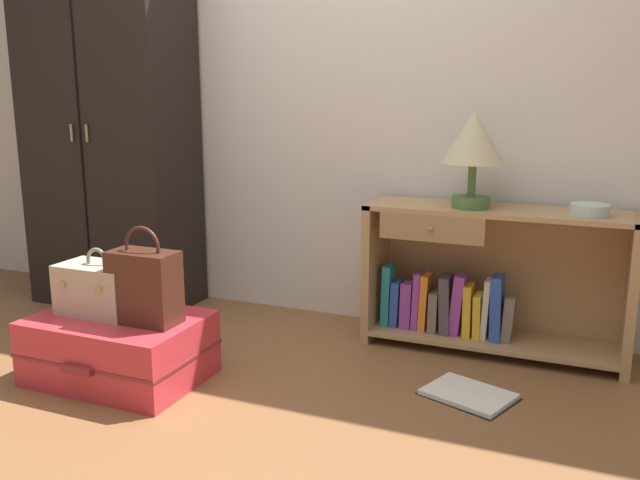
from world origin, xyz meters
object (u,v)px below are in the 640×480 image
Objects in this scene: bowl at (590,210)px; train_case at (99,289)px; bottle at (45,337)px; handbag at (144,286)px; table_lamp at (474,142)px; wardrobe at (110,131)px; open_book_on_floor at (468,395)px; suitcase_large at (119,348)px; bookshelf at (483,281)px.

bowl reaches higher than train_case.
handbag is at bearing -7.73° from bottle.
table_lamp is 0.56m from bowl.
open_book_on_floor is at bearing -13.26° from wardrobe.
open_book_on_floor is at bearing 15.68° from suitcase_large.
table_lamp is 2.31× the size of bottle.
train_case is (-1.86, -0.88, -0.32)m from bowl.
bookshelf is 1.70m from train_case.
wardrobe reaches higher than open_book_on_floor.
wardrobe is 1.98m from table_lamp.
wardrobe reaches higher than bottle.
suitcase_large is 0.50m from bottle.
suitcase_large is at bearing -50.99° from wardrobe.
suitcase_large is 3.74× the size of bottle.
bookshelf is 7.34× the size of bowl.
suitcase_large is at bearing -164.32° from open_book_on_floor.
open_book_on_floor is (2.10, -0.49, -0.96)m from wardrobe.
bookshelf is (2.04, 0.06, -0.65)m from wardrobe.
train_case is at bearing -154.54° from bowl.
open_book_on_floor is at bearing 9.40° from bottle.
train_case is at bearing -9.72° from bottle.
open_book_on_floor is (-0.38, -0.51, -0.69)m from bowl.
wardrobe is at bearing -179.44° from table_lamp.
bookshelf is at bearing 1.71° from wardrobe.
wardrobe is 2.36m from open_book_on_floor.
suitcase_large is 1.76× the size of handbag.
table_lamp is 1.31× the size of train_case.
wardrobe is at bearing 125.45° from train_case.
table_lamp reaches higher than handbag.
wardrobe is 1.22m from train_case.
train_case is (0.62, -0.87, -0.59)m from wardrobe.
suitcase_large is 1.44m from open_book_on_floor.
bowl is at bearing 19.95° from bottle.
train_case is 0.83× the size of handbag.
handbag is at bearing -4.53° from train_case.
train_case is 0.49m from bottle.
bookshelf is 0.64m from open_book_on_floor.
wardrobe is 4.50× the size of table_lamp.
bottle is at bearing -154.56° from bookshelf.
bookshelf is at bearing 35.34° from suitcase_large.
table_lamp reaches higher than open_book_on_floor.
bowl is at bearing -6.42° from bookshelf.
handbag is (0.87, -0.89, -0.55)m from wardrobe.
wardrobe is at bearing 166.74° from open_book_on_floor.
bowl is (2.48, 0.01, -0.27)m from wardrobe.
table_lamp reaches higher than suitcase_large.
table_lamp reaches higher than bowl.
bookshelf is 3.58× the size of train_case.
handbag reaches higher than train_case.
bookshelf is 1.64m from suitcase_large.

